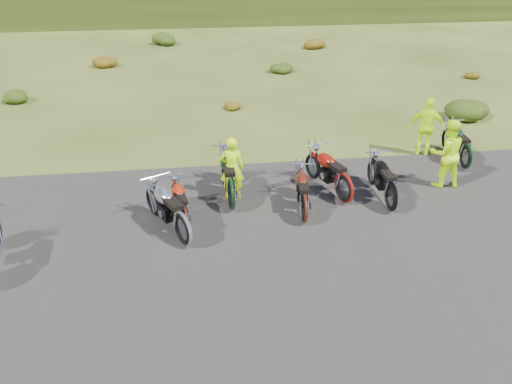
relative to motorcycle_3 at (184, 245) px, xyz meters
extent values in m
plane|color=#333F15|center=(2.24, 0.10, 0.00)|extent=(300.00, 300.00, 0.00)
cube|color=black|center=(2.24, -1.90, 0.00)|extent=(20.00, 12.00, 0.04)
ellipsoid|color=#20380E|center=(-6.86, 11.40, 0.31)|extent=(1.03, 1.03, 0.61)
ellipsoid|color=brown|center=(-3.96, 16.70, 0.38)|extent=(1.30, 1.30, 0.77)
ellipsoid|color=#20380E|center=(-1.06, 22.00, 0.46)|extent=(1.56, 1.56, 0.92)
ellipsoid|color=brown|center=(1.84, 9.30, 0.23)|extent=(0.77, 0.77, 0.45)
ellipsoid|color=#20380E|center=(4.74, 14.60, 0.31)|extent=(1.03, 1.03, 0.61)
ellipsoid|color=brown|center=(7.64, 19.90, 0.38)|extent=(1.30, 1.30, 0.77)
ellipsoid|color=#20380E|center=(10.54, 7.20, 0.46)|extent=(1.56, 1.56, 0.92)
ellipsoid|color=brown|center=(13.44, 12.50, 0.23)|extent=(0.77, 0.77, 0.45)
imported|color=#C0F30C|center=(1.27, 2.04, 0.84)|extent=(0.64, 0.44, 1.69)
imported|color=#C0F30C|center=(7.02, 2.03, 0.94)|extent=(0.96, 0.76, 1.89)
imported|color=#C0F30C|center=(7.42, 4.13, 0.90)|extent=(1.14, 0.76, 1.81)
camera|label=1|loc=(0.40, -9.45, 6.29)|focal=35.00mm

